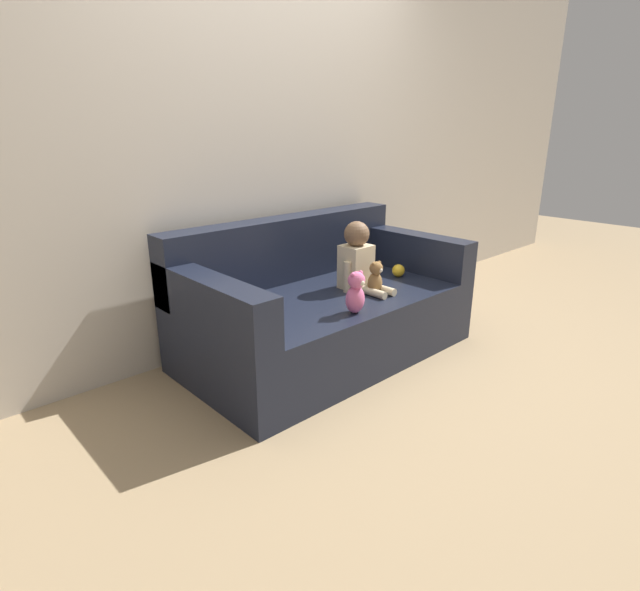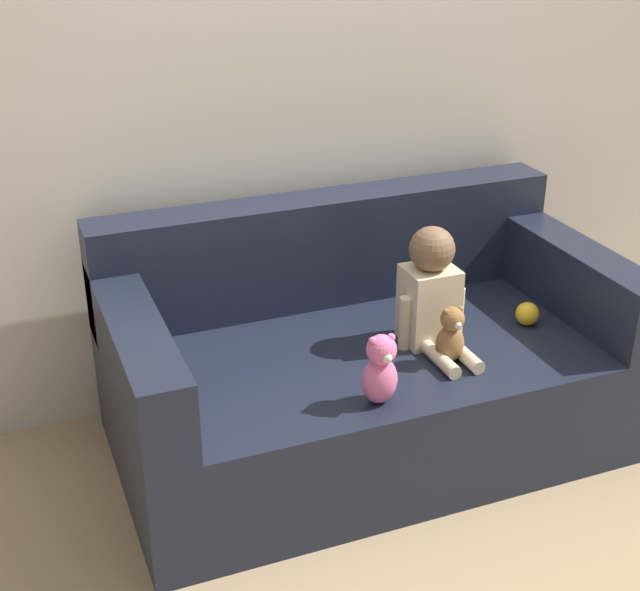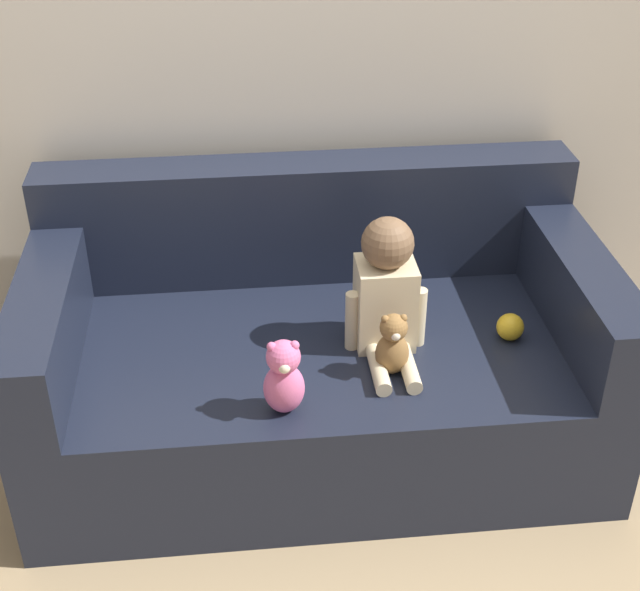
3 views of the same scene
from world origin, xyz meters
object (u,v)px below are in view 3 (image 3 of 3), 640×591
at_px(person_baby, 386,292).
at_px(plush_toy_side, 284,377).
at_px(teddy_bear_brown, 393,344).
at_px(couch, 317,353).
at_px(toy_ball, 510,327).

height_order(person_baby, plush_toy_side, person_baby).
bearing_deg(teddy_bear_brown, couch, 124.99).
height_order(couch, toy_ball, couch).
distance_m(couch, person_baby, 0.37).
bearing_deg(couch, toy_ball, -13.40).
distance_m(person_baby, teddy_bear_brown, 0.17).
height_order(couch, plush_toy_side, couch).
bearing_deg(person_baby, plush_toy_side, -138.15).
relative_size(plush_toy_side, toy_ball, 2.77).
xyz_separation_m(couch, person_baby, (0.19, -0.12, 0.29)).
bearing_deg(toy_ball, teddy_bear_brown, -160.99).
xyz_separation_m(couch, toy_ball, (0.57, -0.14, 0.15)).
bearing_deg(plush_toy_side, toy_ball, 21.18).
distance_m(couch, toy_ball, 0.61).
bearing_deg(teddy_bear_brown, toy_ball, 19.01).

